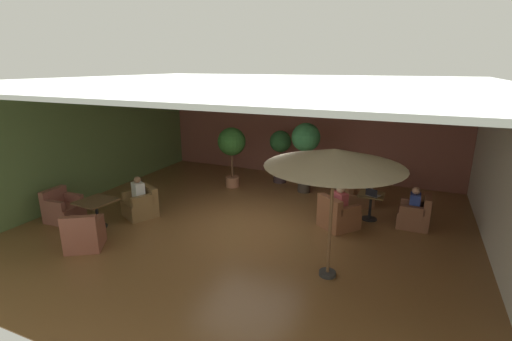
% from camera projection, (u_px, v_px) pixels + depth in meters
% --- Properties ---
extents(ground_plane, '(10.64, 9.71, 0.02)m').
position_uv_depth(ground_plane, '(248.00, 226.00, 9.18)').
color(ground_plane, brown).
extents(wall_back_brick, '(10.64, 0.08, 3.47)m').
position_uv_depth(wall_back_brick, '(305.00, 128.00, 12.94)').
color(wall_back_brick, brown).
rests_on(wall_back_brick, ground_plane).
extents(wall_left_accent, '(0.08, 9.71, 3.47)m').
position_uv_depth(wall_left_accent, '(83.00, 141.00, 10.73)').
color(wall_left_accent, '#5D7842').
rests_on(wall_left_accent, ground_plane).
extents(ceiling_slab, '(10.64, 9.71, 0.06)m').
position_uv_depth(ceiling_slab, '(247.00, 82.00, 8.21)').
color(ceiling_slab, silver).
rests_on(ceiling_slab, wall_back_brick).
extents(cafe_table_front_left, '(0.63, 0.63, 0.69)m').
position_uv_depth(cafe_table_front_left, '(371.00, 201.00, 9.43)').
color(cafe_table_front_left, black).
rests_on(cafe_table_front_left, ground_plane).
extents(armchair_front_left_north, '(0.97, 0.97, 0.86)m').
position_uv_depth(armchair_front_left_north, '(358.00, 194.00, 10.51)').
color(armchair_front_left_north, brown).
rests_on(armchair_front_left_north, ground_plane).
extents(armchair_front_left_east, '(1.08, 1.08, 0.83)m').
position_uv_depth(armchair_front_left_east, '(338.00, 216.00, 9.00)').
color(armchair_front_left_east, brown).
rests_on(armchair_front_left_east, ground_plane).
extents(armchair_front_left_south, '(0.73, 0.71, 0.83)m').
position_uv_depth(armchair_front_left_south, '(415.00, 215.00, 9.06)').
color(armchair_front_left_south, brown).
rests_on(armchair_front_left_south, ground_plane).
extents(cafe_table_front_right, '(0.87, 0.87, 0.69)m').
position_uv_depth(cafe_table_front_right, '(96.00, 206.00, 8.96)').
color(cafe_table_front_right, black).
rests_on(cafe_table_front_right, ground_plane).
extents(armchair_front_right_north, '(1.02, 1.00, 0.78)m').
position_uv_depth(armchair_front_right_north, '(141.00, 205.00, 9.71)').
color(armchair_front_right_north, brown).
rests_on(armchair_front_right_north, ground_plane).
extents(armchair_front_right_east, '(0.79, 0.75, 0.83)m').
position_uv_depth(armchair_front_right_east, '(63.00, 209.00, 9.40)').
color(armchair_front_right_east, brown).
rests_on(armchair_front_right_east, ground_plane).
extents(armchair_front_right_south, '(0.98, 0.98, 0.85)m').
position_uv_depth(armchair_front_right_south, '(84.00, 235.00, 7.97)').
color(armchair_front_right_south, brown).
rests_on(armchair_front_right_south, ground_plane).
extents(patio_umbrella_tall_red, '(2.46, 2.46, 2.47)m').
position_uv_depth(patio_umbrella_tall_red, '(334.00, 158.00, 6.39)').
color(patio_umbrella_tall_red, '#2D2D2D').
rests_on(patio_umbrella_tall_red, ground_plane).
extents(potted_tree_left_corner, '(0.87, 0.87, 2.18)m').
position_uv_depth(potted_tree_left_corner, '(306.00, 142.00, 11.20)').
color(potted_tree_left_corner, '#3D322A').
rests_on(potted_tree_left_corner, ground_plane).
extents(potted_tree_mid_left, '(0.89, 0.89, 1.95)m').
position_uv_depth(potted_tree_mid_left, '(232.00, 145.00, 11.76)').
color(potted_tree_mid_left, '#AB6C4D').
rests_on(potted_tree_mid_left, ground_plane).
extents(potted_tree_mid_right, '(0.72, 0.72, 1.77)m').
position_uv_depth(potted_tree_mid_right, '(280.00, 147.00, 12.28)').
color(potted_tree_mid_right, '#3C2B2E').
rests_on(potted_tree_mid_right, ground_plane).
extents(patron_blue_shirt, '(0.40, 0.36, 0.68)m').
position_uv_depth(patron_blue_shirt, '(138.00, 191.00, 9.57)').
color(patron_blue_shirt, silver).
rests_on(patron_blue_shirt, ground_plane).
extents(patron_by_window, '(0.24, 0.34, 0.61)m').
position_uv_depth(patron_by_window, '(415.00, 200.00, 8.98)').
color(patron_by_window, '#2D4095').
rests_on(patron_by_window, ground_plane).
extents(patron_with_friend, '(0.42, 0.40, 0.63)m').
position_uv_depth(patron_with_friend, '(340.00, 199.00, 8.90)').
color(patron_with_friend, '#B7464C').
rests_on(patron_with_friend, ground_plane).
extents(iced_drink_cup, '(0.08, 0.08, 0.11)m').
position_uv_depth(iced_drink_cup, '(371.00, 191.00, 9.44)').
color(iced_drink_cup, white).
rests_on(iced_drink_cup, cafe_table_front_left).
extents(open_laptop, '(0.37, 0.32, 0.20)m').
position_uv_depth(open_laptop, '(372.00, 194.00, 9.22)').
color(open_laptop, '#9EA0A5').
rests_on(open_laptop, cafe_table_front_left).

